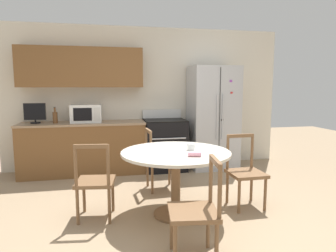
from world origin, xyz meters
name	(u,v)px	position (x,y,z in m)	size (l,w,h in m)	color
ground_plane	(180,225)	(0.00, 0.00, 0.00)	(14.00, 14.00, 0.00)	#9E8466
back_wall	(131,90)	(-0.30, 2.59, 1.44)	(5.20, 0.44, 2.60)	silver
kitchen_counter	(84,148)	(-1.16, 2.29, 0.45)	(2.11, 0.64, 0.90)	brown
refrigerator	(213,118)	(1.18, 2.23, 0.94)	(0.85, 0.72, 1.88)	#B2B5BA
oven_range	(165,144)	(0.28, 2.26, 0.47)	(0.73, 0.68, 1.08)	black
microwave	(86,113)	(-1.10, 2.31, 1.05)	(0.51, 0.37, 0.31)	white
countertop_tv	(35,113)	(-1.92, 2.31, 1.08)	(0.34, 0.16, 0.34)	black
counter_bottle	(55,117)	(-1.60, 2.25, 1.00)	(0.08, 0.08, 0.28)	brown
dining_table	(176,163)	(0.02, 0.29, 0.63)	(1.27, 1.27, 0.77)	beige
dining_chair_near	(196,211)	(-0.02, -0.64, 0.43)	(0.47, 0.47, 0.90)	brown
dining_chair_far	(159,160)	(-0.01, 1.21, 0.43)	(0.44, 0.44, 0.90)	brown
dining_chair_right	(245,172)	(0.94, 0.38, 0.43)	(0.43, 0.43, 0.90)	brown
dining_chair_left	(95,182)	(-0.90, 0.37, 0.43)	(0.47, 0.47, 0.90)	brown
candle_glass	(191,147)	(0.21, 0.31, 0.80)	(0.09, 0.09, 0.08)	silver
folded_napkin	(195,154)	(0.15, -0.02, 0.80)	(0.15, 0.08, 0.05)	pink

